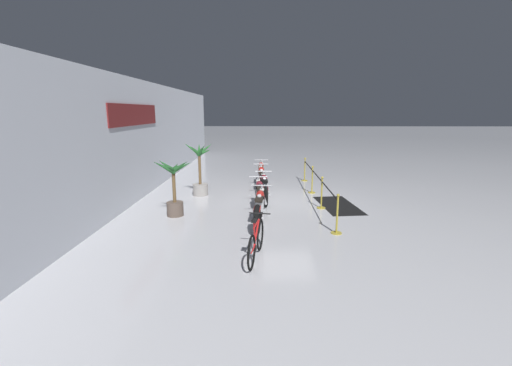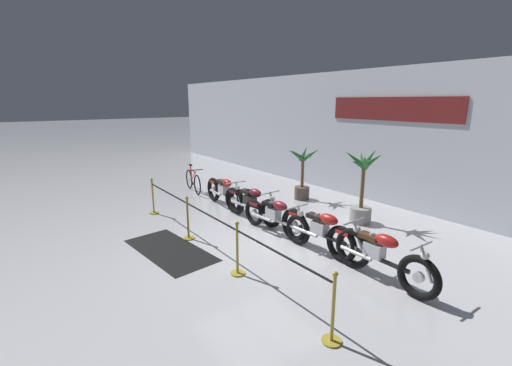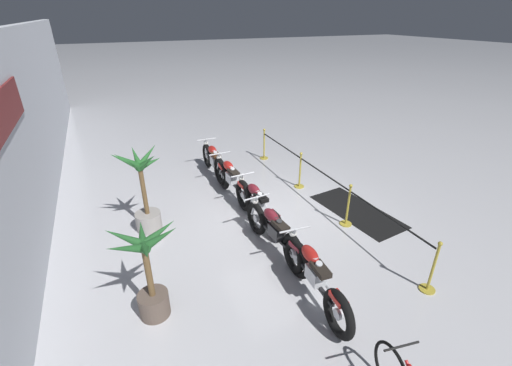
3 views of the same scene
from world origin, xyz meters
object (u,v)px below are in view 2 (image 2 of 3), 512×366
Objects in this scene: motorcycle_maroon_2 at (275,216)px; potted_palm_left_of_row at (302,175)px; potted_palm_right_of_row at (362,191)px; bicycle at (193,181)px; stanchion_far_left at (184,209)px; motorcycle_red_4 at (377,255)px; floor_banner at (170,250)px; motorcycle_red_3 at (321,232)px; stanchion_mid_right at (237,256)px; motorcycle_maroon_1 at (251,203)px; stanchion_mid_left at (188,224)px; motorcycle_red_0 at (224,192)px; stanchion_far_right at (333,319)px.

motorcycle_maroon_2 is 1.29× the size of potted_palm_left_of_row.
bicycle is at bearing -158.72° from potted_palm_right_of_row.
potted_palm_left_of_row is at bearing 99.06° from stanchion_far_left.
motorcycle_red_4 is at bearing -47.81° from potted_palm_right_of_row.
potted_palm_left_of_row is at bearing 97.31° from floor_banner.
bicycle reaches higher than motorcycle_red_4.
stanchion_mid_right is at bearing -98.66° from motorcycle_red_3.
motorcycle_red_4 is 1.41× the size of bicycle.
motorcycle_maroon_2 is (1.22, -0.16, -0.01)m from motorcycle_maroon_1.
stanchion_far_left is (0.06, -2.00, 0.22)m from motorcycle_maroon_1.
motorcycle_maroon_1 is 0.97× the size of motorcycle_red_4.
potted_palm_left_of_row is (-3.33, 2.59, 0.35)m from motorcycle_red_3.
motorcycle_red_4 is 1.01× the size of floor_banner.
stanchion_mid_left is 0.80m from floor_banner.
stanchion_far_left is at bearing 180.00° from stanchion_mid_right.
stanchion_mid_right reaches higher than motorcycle_red_0.
potted_palm_left_of_row reaches higher than motorcycle_red_0.
stanchion_far_right is at bearing 2.27° from floor_banner.
motorcycle_maroon_2 is at bearing -3.18° from motorcycle_red_0.
motorcycle_red_3 is at bearing 81.34° from stanchion_mid_right.
potted_palm_right_of_row is 4.65m from stanchion_far_left.
bicycle is 3.95m from potted_palm_left_of_row.
motorcycle_red_3 is 3.12m from stanchion_mid_left.
motorcycle_maroon_2 is at bearing 57.74° from stanchion_far_left.
floor_banner is (0.53, -0.63, -0.69)m from stanchion_far_left.
motorcycle_red_4 is 4.42m from stanchion_far_left.
potted_palm_left_of_row reaches higher than bicycle.
stanchion_far_right is at bearing -18.03° from motorcycle_red_0.
stanchion_far_left is at bearing -122.26° from motorcycle_maroon_2.
motorcycle_maroon_1 is 5.11m from stanchion_far_right.
stanchion_mid_right reaches higher than bicycle.
stanchion_far_left reaches higher than floor_banner.
potted_palm_right_of_row is at bearing 107.35° from motorcycle_red_3.
motorcycle_red_3 is 1.36× the size of potted_palm_left_of_row.
potted_palm_right_of_row is at bearing 95.65° from stanchion_mid_right.
motorcycle_red_4 is at bearing 27.56° from stanchion_mid_left.
potted_palm_left_of_row reaches higher than stanchion_far_right.
stanchion_far_left is (-1.88, -4.24, -0.18)m from potted_palm_right_of_row.
bicycle is 0.96× the size of potted_palm_left_of_row.
stanchion_far_left is 6.54× the size of stanchion_mid_left.
stanchion_mid_left is at bearing -50.60° from motorcycle_red_0.
motorcycle_red_0 is at bearing 126.30° from stanchion_far_left.
stanchion_mid_right is at bearing 180.00° from stanchion_far_right.
potted_palm_left_of_row is at bearing 73.96° from motorcycle_red_0.
potted_palm_right_of_row is 1.91× the size of stanchion_far_right.
potted_palm_right_of_row is (-2.06, 2.27, 0.40)m from motorcycle_red_4.
motorcycle_red_3 is at bearing 136.34° from stanchion_far_right.
stanchion_mid_right is (-1.64, -1.97, -0.12)m from motorcycle_red_4.
motorcycle_maroon_1 is 2.66m from motorcycle_red_3.
motorcycle_red_4 is at bearing -28.86° from potted_palm_left_of_row.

